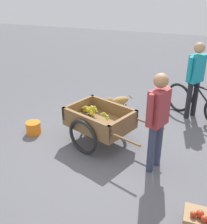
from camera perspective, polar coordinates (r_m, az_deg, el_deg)
The scene contains 8 objects.
ground_plane at distance 4.89m, azimuth 0.54°, elevation -8.80°, with size 24.00×24.00×0.00m, color #56565B.
fruit_cart at distance 5.02m, azimuth -0.89°, elevation -1.97°, with size 1.81×1.31×0.74m.
vendor_person at distance 4.19m, azimuth 11.01°, elevation -0.58°, with size 0.31×0.53×1.59m.
bicycle at distance 6.25m, azimuth 18.60°, elevation 1.58°, with size 1.42×0.97×0.85m.
cyclist_person at distance 6.11m, azimuth 18.27°, elevation 7.37°, with size 0.35×0.52×1.62m.
dog at distance 6.28m, azimuth 3.04°, elevation 2.25°, with size 0.49×0.52×0.40m.
plastic_bucket at distance 5.64m, azimuth -14.10°, elevation -3.12°, with size 0.28×0.28×0.24m, color orange.
mixed_fruit_crate at distance 3.80m, azimuth 19.39°, elevation -20.34°, with size 0.44×0.32×0.32m.
Camera 1 is at (-1.30, 3.80, 2.78)m, focal length 44.84 mm.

